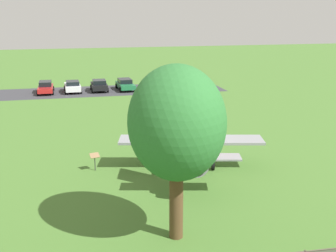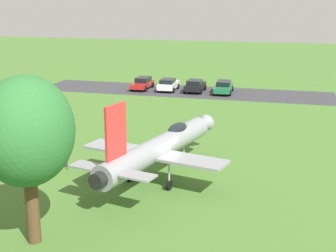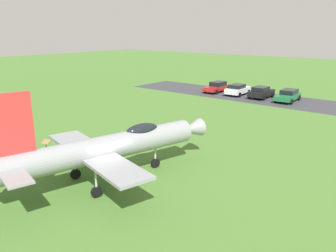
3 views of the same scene
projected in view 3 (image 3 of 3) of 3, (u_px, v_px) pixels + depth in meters
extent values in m
plane|color=#47722D|center=(105.00, 182.00, 19.30)|extent=(200.00, 200.00, 0.00)
cube|color=#38383D|center=(250.00, 97.00, 44.24)|extent=(8.39, 35.70, 0.00)
cylinder|color=gray|center=(103.00, 149.00, 18.74)|extent=(11.76, 4.26, 1.43)
cone|color=gray|center=(191.00, 129.00, 22.49)|extent=(1.85, 1.57, 1.22)
ellipsoid|color=black|center=(142.00, 130.00, 20.07)|extent=(2.35, 1.41, 0.84)
cube|color=red|center=(13.00, 124.00, 15.56)|extent=(1.78, 0.58, 2.94)
cube|color=gray|center=(75.00, 141.00, 20.52)|extent=(2.81, 4.29, 0.16)
cube|color=gray|center=(117.00, 169.00, 16.38)|extent=(2.81, 4.29, 0.16)
cube|color=gray|center=(0.00, 157.00, 17.08)|extent=(1.51, 2.01, 0.10)
cube|color=gray|center=(17.00, 179.00, 14.60)|extent=(1.51, 2.01, 0.10)
cylinder|color=#A5A8AD|center=(155.00, 151.00, 21.04)|extent=(0.12, 0.12, 1.59)
cylinder|color=black|center=(155.00, 163.00, 21.26)|extent=(0.63, 0.32, 0.60)
cylinder|color=#A5A8AD|center=(74.00, 161.00, 19.41)|extent=(0.12, 0.12, 1.59)
cylinder|color=black|center=(76.00, 174.00, 19.62)|extent=(0.63, 0.32, 0.60)
cylinder|color=#A5A8AD|center=(96.00, 178.00, 17.23)|extent=(0.12, 0.12, 1.59)
cylinder|color=black|center=(97.00, 192.00, 17.45)|extent=(0.63, 0.32, 0.60)
cylinder|color=#333333|center=(47.00, 150.00, 23.19)|extent=(0.06, 0.06, 0.90)
cube|color=olive|center=(46.00, 142.00, 23.03)|extent=(0.52, 0.67, 0.25)
cube|color=#1E6B3D|center=(288.00, 97.00, 41.06)|extent=(4.71, 2.08, 0.57)
cube|color=black|center=(289.00, 92.00, 41.20)|extent=(2.47, 1.69, 0.53)
cylinder|color=black|center=(291.00, 102.00, 39.41)|extent=(0.65, 0.24, 0.64)
cylinder|color=black|center=(275.00, 100.00, 40.51)|extent=(0.65, 0.24, 0.64)
cylinder|color=black|center=(299.00, 98.00, 41.77)|extent=(0.65, 0.24, 0.64)
cylinder|color=black|center=(284.00, 96.00, 42.87)|extent=(0.65, 0.24, 0.64)
cube|color=black|center=(261.00, 93.00, 43.15)|extent=(4.08, 1.99, 0.66)
cube|color=black|center=(261.00, 89.00, 42.75)|extent=(2.13, 1.66, 0.52)
cylinder|color=black|center=(259.00, 93.00, 44.83)|extent=(0.64, 0.23, 0.64)
cylinder|color=black|center=(273.00, 95.00, 43.64)|extent=(0.64, 0.23, 0.64)
cylinder|color=black|center=(250.00, 96.00, 42.84)|extent=(0.64, 0.23, 0.64)
cylinder|color=black|center=(264.00, 98.00, 41.65)|extent=(0.64, 0.23, 0.64)
cube|color=silver|center=(238.00, 90.00, 45.22)|extent=(4.29, 2.00, 0.66)
cube|color=black|center=(237.00, 86.00, 44.80)|extent=(2.25, 1.65, 0.50)
cylinder|color=black|center=(236.00, 90.00, 46.93)|extent=(0.65, 0.24, 0.64)
cylinder|color=black|center=(249.00, 92.00, 45.82)|extent=(0.65, 0.24, 0.64)
cylinder|color=black|center=(226.00, 93.00, 44.79)|extent=(0.65, 0.24, 0.64)
cylinder|color=black|center=(240.00, 95.00, 43.68)|extent=(0.65, 0.24, 0.64)
cube|color=red|center=(217.00, 88.00, 47.27)|extent=(4.54, 1.83, 0.56)
cube|color=black|center=(218.00, 84.00, 47.39)|extent=(2.36, 1.52, 0.58)
cylinder|color=black|center=(216.00, 92.00, 45.69)|extent=(0.64, 0.22, 0.64)
cylinder|color=black|center=(205.00, 91.00, 46.79)|extent=(0.64, 0.22, 0.64)
cylinder|color=black|center=(227.00, 89.00, 47.91)|extent=(0.64, 0.22, 0.64)
cylinder|color=black|center=(217.00, 88.00, 49.01)|extent=(0.64, 0.22, 0.64)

